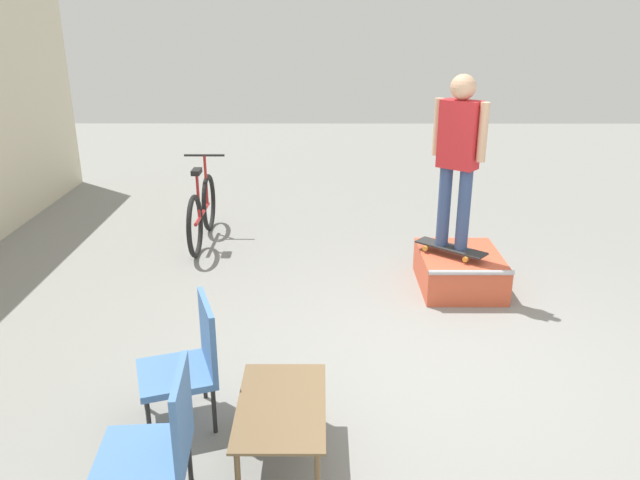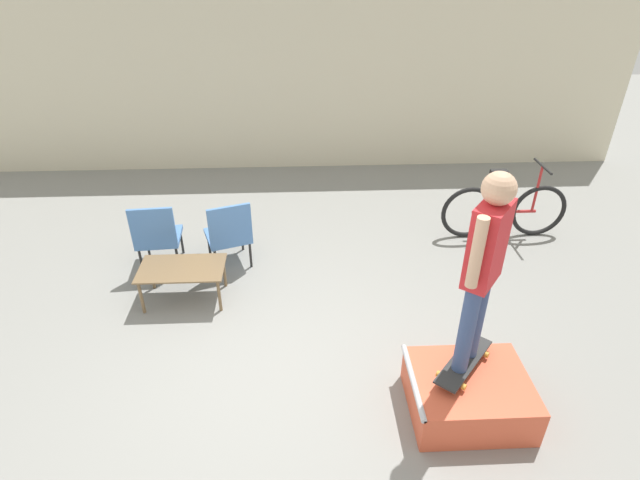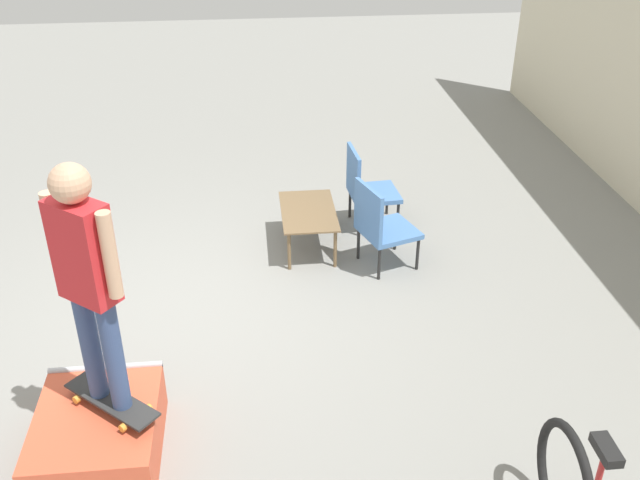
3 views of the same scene
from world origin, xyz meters
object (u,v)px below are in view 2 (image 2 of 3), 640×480
(skateboard_on_ramp, at_px, (464,362))
(coffee_table, at_px, (182,271))
(person_skater, at_px, (484,260))
(bicycle, at_px, (504,210))
(patio_chair_left, at_px, (157,234))
(patio_chair_right, at_px, (229,232))
(skate_ramp_box, at_px, (468,394))

(skateboard_on_ramp, relative_size, coffee_table, 0.74)
(person_skater, distance_m, coffee_table, 3.36)
(person_skater, bearing_deg, coffee_table, 97.74)
(skateboard_on_ramp, xyz_separation_m, coffee_table, (-2.73, 1.61, -0.07))
(bicycle, bearing_deg, person_skater, -116.64)
(patio_chair_left, xyz_separation_m, patio_chair_right, (0.88, 0.01, 0.00))
(skateboard_on_ramp, relative_size, patio_chair_right, 0.77)
(person_skater, xyz_separation_m, patio_chair_right, (-2.27, 2.28, -1.03))
(patio_chair_left, bearing_deg, bicycle, -177.20)
(patio_chair_right, bearing_deg, coffee_table, 36.88)
(skate_ramp_box, bearing_deg, coffee_table, 148.04)
(skate_ramp_box, height_order, patio_chair_left, patio_chair_left)
(patio_chair_left, height_order, patio_chair_right, same)
(skateboard_on_ramp, distance_m, bicycle, 3.20)
(bicycle, bearing_deg, patio_chair_right, -171.25)
(coffee_table, bearing_deg, patio_chair_left, 122.00)
(skateboard_on_ramp, relative_size, person_skater, 0.40)
(person_skater, bearing_deg, skate_ramp_box, -122.74)
(person_skater, distance_m, patio_chair_right, 3.38)
(skateboard_on_ramp, distance_m, patio_chair_left, 3.89)
(skate_ramp_box, distance_m, coffee_table, 3.27)
(patio_chair_right, xyz_separation_m, bicycle, (3.69, 0.58, -0.09))
(skate_ramp_box, relative_size, patio_chair_right, 1.13)
(patio_chair_right, height_order, bicycle, bicycle)
(skateboard_on_ramp, bearing_deg, patio_chair_right, 85.95)
(coffee_table, height_order, bicycle, bicycle)
(skateboard_on_ramp, height_order, patio_chair_right, patio_chair_right)
(skateboard_on_ramp, relative_size, patio_chair_left, 0.77)
(bicycle, bearing_deg, skateboard_on_ramp, -116.64)
(skateboard_on_ramp, xyz_separation_m, person_skater, (0.00, -0.00, 1.05))
(skate_ramp_box, height_order, coffee_table, coffee_table)
(skateboard_on_ramp, xyz_separation_m, bicycle, (1.43, 2.87, -0.06))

